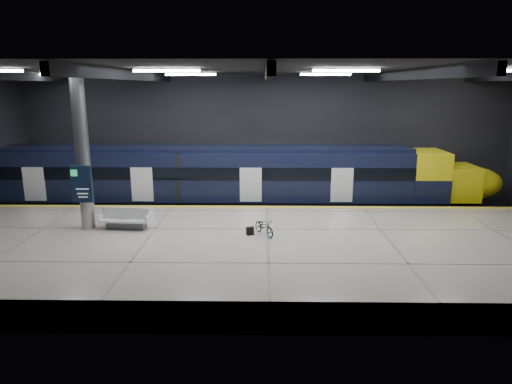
{
  "coord_description": "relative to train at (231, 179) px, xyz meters",
  "views": [
    {
      "loc": [
        -0.21,
        -20.37,
        7.31
      ],
      "look_at": [
        -0.56,
        1.5,
        2.2
      ],
      "focal_mm": 32.0,
      "sensor_mm": 36.0,
      "label": 1
    }
  ],
  "objects": [
    {
      "name": "bicycle",
      "position": [
        1.94,
        -7.34,
        -0.59
      ],
      "size": [
        1.16,
        1.46,
        0.74
      ],
      "primitive_type": "imported",
      "rotation": [
        0.0,
        0.0,
        0.55
      ],
      "color": "#99999E",
      "rests_on": "platform"
    },
    {
      "name": "room_shell",
      "position": [
        2.1,
        -5.49,
        3.66
      ],
      "size": [
        30.1,
        16.1,
        8.05
      ],
      "color": "black",
      "rests_on": "ground"
    },
    {
      "name": "ground",
      "position": [
        2.1,
        -5.5,
        -2.06
      ],
      "size": [
        30.0,
        30.0,
        0.0
      ],
      "primitive_type": "plane",
      "color": "black",
      "rests_on": "ground"
    },
    {
      "name": "bench",
      "position": [
        -4.2,
        -6.52,
        -0.62
      ],
      "size": [
        2.26,
        1.08,
        0.97
      ],
      "rotation": [
        0.0,
        0.0,
        -0.08
      ],
      "color": "#595B60",
      "rests_on": "platform"
    },
    {
      "name": "pannier_bag",
      "position": [
        1.34,
        -7.34,
        -0.78
      ],
      "size": [
        0.35,
        0.28,
        0.35
      ],
      "primitive_type": "cube",
      "rotation": [
        0.0,
        0.0,
        0.39
      ],
      "color": "black",
      "rests_on": "platform"
    },
    {
      "name": "rails",
      "position": [
        2.1,
        0.0,
        -1.98
      ],
      "size": [
        30.0,
        1.52,
        0.16
      ],
      "color": "gray",
      "rests_on": "ground"
    },
    {
      "name": "platform",
      "position": [
        2.1,
        -8.0,
        -1.51
      ],
      "size": [
        30.0,
        11.0,
        1.1
      ],
      "primitive_type": "cube",
      "color": "#BEB2A1",
      "rests_on": "ground"
    },
    {
      "name": "safety_strip",
      "position": [
        2.1,
        -2.75,
        -0.95
      ],
      "size": [
        30.0,
        0.4,
        0.01
      ],
      "primitive_type": "cube",
      "color": "yellow",
      "rests_on": "platform"
    },
    {
      "name": "info_column",
      "position": [
        -5.9,
        -6.52,
        2.4
      ],
      "size": [
        0.9,
        0.78,
        6.9
      ],
      "color": "#9EA0A5",
      "rests_on": "platform"
    },
    {
      "name": "train",
      "position": [
        0.0,
        0.0,
        0.0
      ],
      "size": [
        29.4,
        2.84,
        3.79
      ],
      "color": "black",
      "rests_on": "ground"
    }
  ]
}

